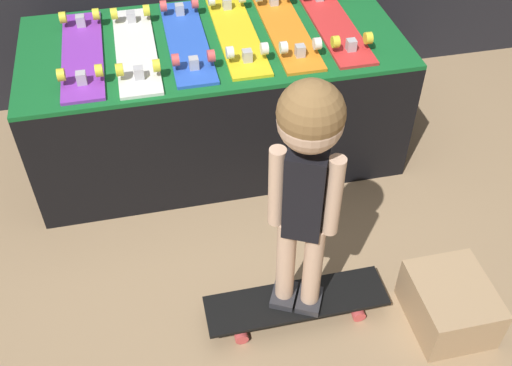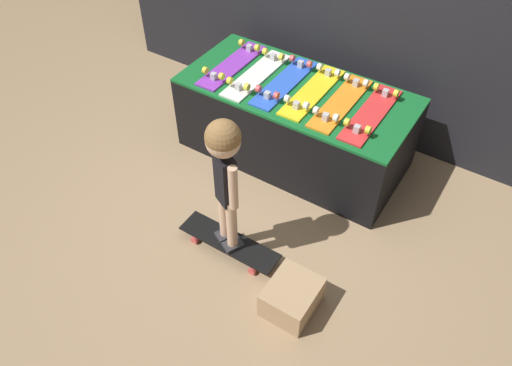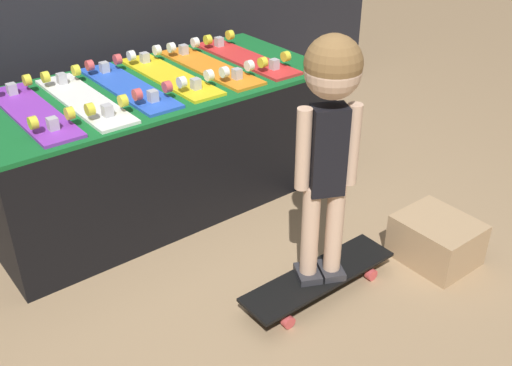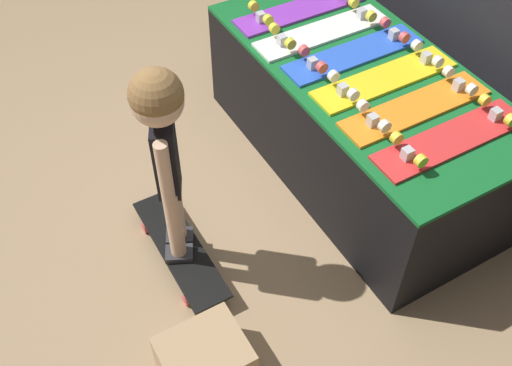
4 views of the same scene
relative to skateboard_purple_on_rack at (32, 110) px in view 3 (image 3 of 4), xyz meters
name	(u,v)px [view 3 (image 3 of 4)]	position (x,y,z in m)	size (l,w,h in m)	color
ground_plane	(221,244)	(0.58, -0.55, -0.65)	(16.00, 16.00, 0.00)	#9E7F5B
display_rack	(156,142)	(0.58, 0.01, -0.34)	(1.74, 0.82, 0.64)	black
skateboard_purple_on_rack	(32,110)	(0.00, 0.00, 0.00)	(0.18, 0.74, 0.09)	purple
skateboard_white_on_rack	(84,98)	(0.23, -0.01, 0.00)	(0.18, 0.74, 0.09)	white
skateboard_blue_on_rack	(128,85)	(0.47, 0.01, 0.00)	(0.18, 0.74, 0.09)	blue
skateboard_yellow_on_rack	(169,74)	(0.70, 0.02, 0.00)	(0.18, 0.74, 0.09)	yellow
skateboard_orange_on_rack	(209,65)	(0.93, 0.01, 0.00)	(0.18, 0.74, 0.09)	orange
skateboard_red_on_rack	(245,56)	(1.16, 0.01, 0.00)	(0.18, 0.74, 0.09)	red
skateboard_on_floor	(319,278)	(0.71, -1.09, -0.58)	(0.72, 0.19, 0.09)	black
child	(330,118)	(0.71, -1.09, 0.15)	(0.23, 0.21, 1.02)	#2D2D33
storage_box	(436,240)	(1.28, -1.24, -0.55)	(0.29, 0.34, 0.20)	tan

